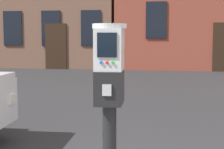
% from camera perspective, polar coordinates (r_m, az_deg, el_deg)
% --- Properties ---
extents(parking_meter_twin_adjacent, '(0.23, 0.26, 1.44)m').
position_cam_1_polar(parking_meter_twin_adjacent, '(2.31, -0.41, -3.15)').
color(parking_meter_twin_adjacent, black).
rests_on(parking_meter_twin_adjacent, sidewalk_slab).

